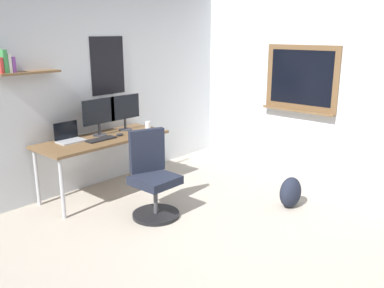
# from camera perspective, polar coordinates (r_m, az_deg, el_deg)

# --- Properties ---
(ground_plane) EXTENTS (5.20, 5.20, 0.00)m
(ground_plane) POSITION_cam_1_polar(r_m,az_deg,el_deg) (4.17, 6.98, -13.27)
(ground_plane) COLOR #ADA393
(ground_plane) RESTS_ON ground
(wall_back) EXTENTS (5.00, 0.30, 2.60)m
(wall_back) POSITION_cam_1_polar(r_m,az_deg,el_deg) (5.47, -14.23, 7.68)
(wall_back) COLOR silver
(wall_back) RESTS_ON ground
(wall_right) EXTENTS (0.22, 5.00, 2.60)m
(wall_right) POSITION_cam_1_polar(r_m,az_deg,el_deg) (5.90, 21.13, 7.63)
(wall_right) COLOR silver
(wall_right) RESTS_ON ground
(desk) EXTENTS (1.64, 0.66, 0.72)m
(desk) POSITION_cam_1_polar(r_m,az_deg,el_deg) (5.21, -12.16, 0.17)
(desk) COLOR brown
(desk) RESTS_ON ground
(office_chair) EXTENTS (0.53, 0.55, 0.95)m
(office_chair) POSITION_cam_1_polar(r_m,az_deg,el_deg) (4.57, -5.42, -4.95)
(office_chair) COLOR black
(office_chair) RESTS_ON ground
(laptop) EXTENTS (0.31, 0.21, 0.23)m
(laptop) POSITION_cam_1_polar(r_m,az_deg,el_deg) (5.11, -16.59, 0.95)
(laptop) COLOR #ADAFB5
(laptop) RESTS_ON desk
(monitor_primary) EXTENTS (0.46, 0.17, 0.46)m
(monitor_primary) POSITION_cam_1_polar(r_m,az_deg,el_deg) (5.24, -12.70, 3.99)
(monitor_primary) COLOR #38383D
(monitor_primary) RESTS_ON desk
(monitor_secondary) EXTENTS (0.46, 0.17, 0.46)m
(monitor_secondary) POSITION_cam_1_polar(r_m,az_deg,el_deg) (5.48, -9.23, 4.66)
(monitor_secondary) COLOR #38383D
(monitor_secondary) RESTS_ON desk
(keyboard) EXTENTS (0.37, 0.13, 0.02)m
(keyboard) POSITION_cam_1_polar(r_m,az_deg,el_deg) (5.08, -12.40, 0.63)
(keyboard) COLOR black
(keyboard) RESTS_ON desk
(computer_mouse) EXTENTS (0.10, 0.06, 0.03)m
(computer_mouse) POSITION_cam_1_polar(r_m,az_deg,el_deg) (5.24, -9.93, 1.29)
(computer_mouse) COLOR #262628
(computer_mouse) RESTS_ON desk
(coffee_mug) EXTENTS (0.08, 0.08, 0.09)m
(coffee_mug) POSITION_cam_1_polar(r_m,az_deg,el_deg) (5.59, -6.10, 2.64)
(coffee_mug) COLOR silver
(coffee_mug) RESTS_ON desk
(backpack) EXTENTS (0.32, 0.22, 0.36)m
(backpack) POSITION_cam_1_polar(r_m,az_deg,el_deg) (4.96, 13.41, -6.49)
(backpack) COLOR #1E2333
(backpack) RESTS_ON ground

